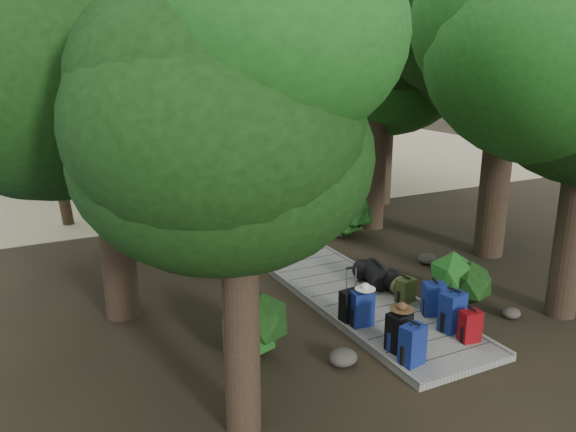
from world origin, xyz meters
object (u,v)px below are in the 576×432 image
backpack_right_c (434,297)px  kayak (93,188)px  backpack_left_b (399,329)px  backpack_left_c (362,306)px  backpack_left_a (413,343)px  duffel_right_black (377,275)px  lone_suitcase_on_sand (214,188)px  backpack_right_a (470,325)px  backpack_right_b (453,310)px  duffel_right_khaki (393,282)px  backpack_right_d (406,289)px  sun_lounger (259,173)px  suitcase_on_boardwalk (350,306)px

backpack_right_c → kayak: 14.49m
backpack_left_b → backpack_left_c: same height
backpack_left_a → kayak: backpack_left_a is taller
duffel_right_black → lone_suitcase_on_sand: 9.35m
backpack_left_a → backpack_right_a: size_ratio=1.20×
backpack_right_b → backpack_right_c: (0.14, 0.64, -0.04)m
backpack_left_a → backpack_right_b: (1.36, 0.59, 0.03)m
backpack_right_c → duffel_right_black: bearing=118.7°
backpack_left_b → duffel_right_khaki: 2.48m
backpack_right_a → duffel_right_black: backpack_right_a is taller
backpack_right_b → kayak: size_ratio=0.26×
backpack_right_c → backpack_left_c: bearing=-165.5°
backpack_left_b → lone_suitcase_on_sand: 11.79m
duffel_right_khaki → kayak: 13.29m
backpack_right_a → backpack_left_c: bearing=142.9°
duffel_right_black → kayak: (-4.03, 12.24, -0.19)m
backpack_right_c → kayak: backpack_right_c is taller
duffel_right_khaki → duffel_right_black: size_ratio=0.73×
backpack_right_a → backpack_right_c: backpack_right_c is taller
backpack_left_b → backpack_right_d: backpack_left_b is taller
backpack_right_c → kayak: size_ratio=0.23×
lone_suitcase_on_sand → sun_lounger: size_ratio=0.36×
backpack_left_b → duffel_right_black: (1.27, 2.40, -0.11)m
duffel_right_khaki → kayak: bearing=111.1°
backpack_left_c → backpack_right_d: 1.41m
backpack_right_d → duffel_right_khaki: bearing=65.4°
backpack_right_a → suitcase_on_boardwalk: size_ratio=1.01×
backpack_left_b → backpack_right_a: bearing=-22.6°
duffel_right_black → backpack_right_d: bearing=-72.3°
backpack_right_b → backpack_right_d: bearing=78.5°
backpack_left_a → lone_suitcase_on_sand: size_ratio=1.01×
backpack_right_b → backpack_right_c: backpack_right_b is taller
backpack_right_a → backpack_right_c: size_ratio=0.87×
backpack_right_d → backpack_left_a: bearing=-137.6°
backpack_left_b → suitcase_on_boardwalk: 1.25m
backpack_left_b → sun_lounger: 14.13m
suitcase_on_boardwalk → backpack_left_c: bearing=-71.8°
backpack_left_a → duffel_right_black: backpack_left_a is taller
backpack_left_c → duffel_right_khaki: size_ratio=1.26×
duffel_right_khaki → kayak: size_ratio=0.19×
duffel_right_khaki → duffel_right_black: duffel_right_black is taller
backpack_right_c → duffel_right_khaki: bearing=113.3°
suitcase_on_boardwalk → kayak: bearing=95.5°
backpack_right_b → lone_suitcase_on_sand: bearing=81.3°
backpack_right_b → sun_lounger: (2.25, 13.56, -0.17)m
backpack_right_d → backpack_left_b: bearing=-143.4°
backpack_left_c → duffel_right_black: 1.92m
backpack_left_b → kayak: size_ratio=0.23×
backpack_left_c → backpack_right_b: bearing=-27.0°
backpack_left_c → backpack_right_c: 1.47m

